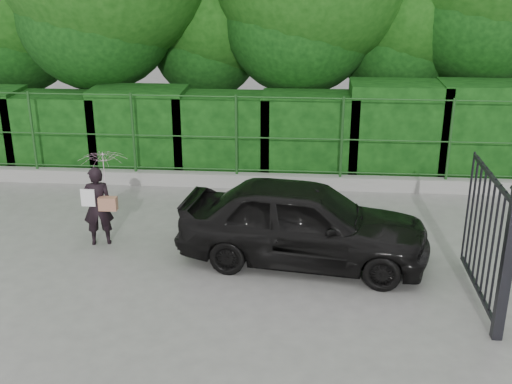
{
  "coord_description": "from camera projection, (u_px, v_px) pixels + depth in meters",
  "views": [
    {
      "loc": [
        1.89,
        -8.98,
        5.03
      ],
      "look_at": [
        1.08,
        1.3,
        1.1
      ],
      "focal_mm": 45.0,
      "sensor_mm": 36.0,
      "label": 1
    }
  ],
  "objects": [
    {
      "name": "woman",
      "position": [
        102.0,
        184.0,
        11.3
      ],
      "size": [
        0.87,
        0.85,
        1.73
      ],
      "color": "black",
      "rests_on": "ground"
    },
    {
      "name": "kerb",
      "position": [
        219.0,
        180.0,
        14.44
      ],
      "size": [
        14.0,
        0.25,
        0.3
      ],
      "primitive_type": "cube",
      "color": "#9E9E99",
      "rests_on": "ground"
    },
    {
      "name": "gate",
      "position": [
        498.0,
        245.0,
        8.86
      ],
      "size": [
        0.22,
        2.33,
        2.36
      ],
      "color": "black",
      "rests_on": "ground"
    },
    {
      "name": "car",
      "position": [
        304.0,
        222.0,
        10.78
      ],
      "size": [
        4.39,
        2.27,
        1.43
      ],
      "primitive_type": "imported",
      "rotation": [
        0.0,
        0.0,
        1.43
      ],
      "color": "black",
      "rests_on": "ground"
    },
    {
      "name": "fence",
      "position": [
        228.0,
        135.0,
        14.05
      ],
      "size": [
        14.13,
        0.06,
        1.8
      ],
      "color": "#1E4B1C",
      "rests_on": "kerb"
    },
    {
      "name": "ground",
      "position": [
        183.0,
        283.0,
        10.3
      ],
      "size": [
        80.0,
        80.0,
        0.0
      ],
      "primitive_type": "plane",
      "color": "gray"
    },
    {
      "name": "hedge",
      "position": [
        234.0,
        131.0,
        15.05
      ],
      "size": [
        14.2,
        1.2,
        2.24
      ],
      "color": "black",
      "rests_on": "ground"
    }
  ]
}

